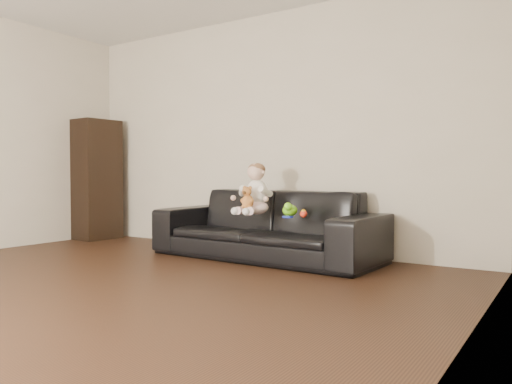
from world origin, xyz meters
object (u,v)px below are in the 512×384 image
Objects in this scene: sofa at (266,224)px; toy_green at (290,210)px; cabinet at (97,180)px; baby at (255,192)px; teddy_bear at (247,198)px; toy_blue_disc at (288,217)px; toy_rattle at (304,214)px.

toy_green is at bearing -17.11° from sofa.
cabinet is at bearing -179.33° from sofa.
sofa is 2.67m from cabinet.
sofa is 0.36m from baby.
cabinet is 2.61m from baby.
toy_blue_disc is at bearing -11.26° from teddy_bear.
teddy_bear is 0.58m from toy_rattle.
sofa is 0.40m from toy_green.
toy_rattle is (3.16, -0.28, -0.29)m from cabinet.
baby is at bearing 81.22° from teddy_bear.
toy_green is at bearing 161.48° from toy_rattle.
toy_green reaches higher than toy_rattle.
baby is 0.42m from toy_green.
cabinet is at bearing 173.07° from toy_blue_disc.
cabinet is 15.23× the size of toy_blue_disc.
cabinet is at bearing 159.22° from teddy_bear.
teddy_bear is at bearing -4.03° from cabinet.
cabinet reaches higher than sofa.
cabinet is 2.64m from teddy_bear.
toy_blue_disc is (0.06, -0.14, -0.05)m from toy_green.
toy_green is 0.16m from toy_blue_disc.
sofa is 0.39m from teddy_bear.
toy_blue_disc is (0.40, -0.27, 0.11)m from sofa.
toy_rattle is at bearing -2.77° from teddy_bear.
sofa is 0.57m from toy_rattle.
toy_green is (0.35, -0.13, 0.16)m from sofa.
baby is at bearing 174.05° from toy_rattle.
sofa reaches higher than toy_rattle.
toy_rattle is 0.65× the size of toy_blue_disc.
baby reaches higher than sofa.
toy_rattle is 0.15m from toy_blue_disc.
toy_blue_disc is at bearing -2.69° from cabinet.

